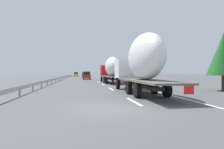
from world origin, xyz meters
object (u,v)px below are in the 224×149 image
object	(u,v)px
truck_trailing	(141,62)
car_blue_sedan	(86,75)
truck_lead	(111,69)
car_red_compact	(87,75)
road_sign	(110,70)
car_yellow_coupe	(76,74)
car_black_suv	(84,75)

from	to	relation	value
truck_trailing	car_blue_sedan	world-z (taller)	truck_trailing
truck_lead	car_blue_sedan	xyz separation A→B (m)	(26.72, 3.60, -1.49)
car_red_compact	road_sign	xyz separation A→B (m)	(5.00, -6.66, 1.39)
truck_lead	truck_trailing	xyz separation A→B (m)	(-16.45, 0.00, 0.23)
truck_lead	truck_trailing	world-z (taller)	truck_trailing
car_blue_sedan	car_yellow_coupe	bearing A→B (deg)	7.15
car_blue_sedan	car_black_suv	world-z (taller)	car_black_suv
truck_trailing	car_yellow_coupe	distance (m)	71.66
car_red_compact	road_sign	size ratio (longest dim) A/B	1.38
car_blue_sedan	car_yellow_coupe	distance (m)	28.34
truck_trailing	car_yellow_coupe	bearing A→B (deg)	5.71
truck_trailing	car_black_suv	world-z (taller)	truck_trailing
truck_lead	car_yellow_coupe	bearing A→B (deg)	7.41
truck_trailing	road_sign	xyz separation A→B (m)	(39.07, -3.10, -0.28)
car_red_compact	truck_lead	bearing A→B (deg)	-168.59
truck_trailing	car_red_compact	distance (m)	34.29
car_black_suv	car_yellow_coupe	size ratio (longest dim) A/B	1.01
truck_trailing	car_blue_sedan	size ratio (longest dim) A/B	3.17
car_yellow_coupe	car_blue_sedan	bearing A→B (deg)	-172.85
car_blue_sedan	car_black_suv	bearing A→B (deg)	0.45
car_black_suv	car_red_compact	world-z (taller)	car_red_compact
truck_lead	car_yellow_coupe	world-z (taller)	truck_lead
truck_lead	car_yellow_coupe	size ratio (longest dim) A/B	2.90
truck_trailing	car_red_compact	xyz separation A→B (m)	(34.06, 3.56, -1.66)
truck_trailing	car_blue_sedan	xyz separation A→B (m)	(43.16, 3.60, -1.72)
car_blue_sedan	road_sign	world-z (taller)	road_sign
truck_lead	road_sign	xyz separation A→B (m)	(22.62, -3.10, -0.04)
car_black_suv	car_yellow_coupe	xyz separation A→B (m)	(13.98, 3.42, 0.01)
car_yellow_coupe	road_sign	bearing A→B (deg)	-162.38
car_blue_sedan	car_yellow_coupe	size ratio (longest dim) A/B	0.96
car_red_compact	car_yellow_coupe	xyz separation A→B (m)	(37.22, 3.58, -0.04)
car_black_suv	road_sign	size ratio (longest dim) A/B	1.28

